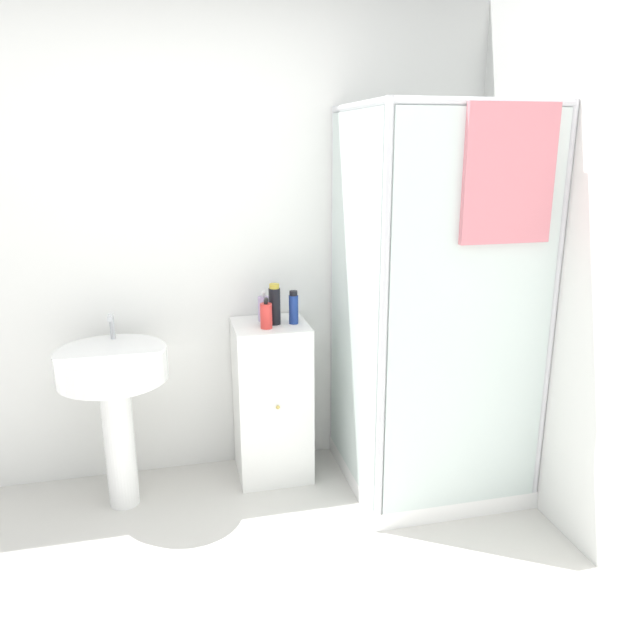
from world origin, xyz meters
TOP-DOWN VIEW (x-y plane):
  - wall_back at (0.00, 1.70)m, footprint 6.40×0.06m
  - shower_enclosure at (1.19, 1.16)m, footprint 0.86×0.89m
  - vanity_cabinet at (0.44, 1.48)m, footprint 0.39×0.39m
  - sink at (-0.35, 1.35)m, footprint 0.52×0.52m
  - soap_dispenser at (0.40, 1.40)m, footprint 0.06×0.06m
  - shampoo_bottle_tall_black at (0.46, 1.46)m, footprint 0.06×0.06m
  - shampoo_bottle_blue at (0.56, 1.45)m, footprint 0.05×0.05m
  - lotion_bottle_white at (0.41, 1.54)m, footprint 0.06×0.06m

SIDE VIEW (x-z plane):
  - vanity_cabinet at x=0.44m, z-range 0.00..0.87m
  - shower_enclosure at x=1.19m, z-range -0.42..1.53m
  - sink at x=-0.35m, z-range 0.16..1.12m
  - soap_dispenser at x=0.40m, z-range 0.85..1.01m
  - lotion_bottle_white at x=0.41m, z-range 0.85..1.02m
  - shampoo_bottle_blue at x=0.56m, z-range 0.86..1.04m
  - shampoo_bottle_tall_black at x=0.46m, z-range 0.86..1.08m
  - wall_back at x=0.00m, z-range 0.00..2.50m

